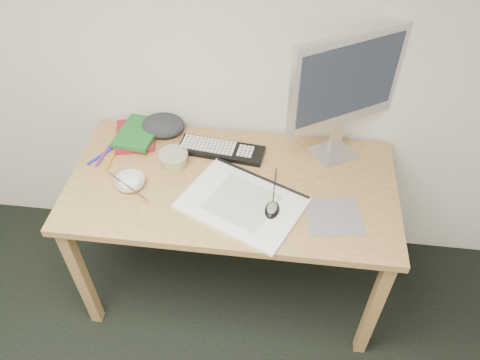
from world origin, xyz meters
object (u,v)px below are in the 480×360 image
object	(u,v)px
sketchpad	(242,203)
keyboard	(221,150)
monitor	(346,85)
rice_bowl	(130,183)
desk	(232,196)

from	to	relation	value
sketchpad	keyboard	distance (m)	0.33
sketchpad	monitor	size ratio (longest dim) A/B	0.79
rice_bowl	monitor	bearing A→B (deg)	20.12
keyboard	rice_bowl	bearing A→B (deg)	-136.19
desk	keyboard	size ratio (longest dim) A/B	3.61
monitor	rice_bowl	distance (m)	0.97
desk	monitor	distance (m)	0.67
sketchpad	desk	bearing A→B (deg)	141.36
keyboard	monitor	size ratio (longest dim) A/B	0.66
rice_bowl	keyboard	bearing A→B (deg)	36.96
monitor	rice_bowl	xyz separation A→B (m)	(-0.85, -0.31, -0.35)
sketchpad	rice_bowl	bearing A→B (deg)	-160.72
keyboard	rice_bowl	xyz separation A→B (m)	(-0.35, -0.26, 0.01)
desk	rice_bowl	xyz separation A→B (m)	(-0.42, -0.07, 0.10)
keyboard	monitor	distance (m)	0.62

